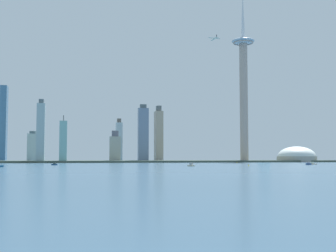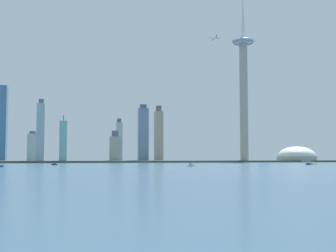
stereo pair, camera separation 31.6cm
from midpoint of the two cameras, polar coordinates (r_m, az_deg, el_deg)
name	(u,v)px [view 2 (the right image)]	position (r m, az deg, el deg)	size (l,w,h in m)	color
ground_plane	(252,169)	(429.41, 10.64, -5.38)	(6000.00, 6000.00, 0.00)	#2C495E
waterfront_pier	(158,161)	(897.90, -1.23, -4.51)	(746.23, 63.14, 3.99)	#435144
observation_tower	(244,79)	(968.48, 9.54, 5.88)	(47.76, 47.76, 370.23)	#A9988D
stadium_dome	(297,157)	(1005.91, 15.97, -3.79)	(83.72, 83.72, 41.83)	gray
skyscraper_0	(159,136)	(964.48, -1.18, -1.22)	(15.98, 25.81, 120.44)	tan
skyscraper_1	(32,147)	(955.51, -16.76, -2.62)	(20.20, 14.37, 63.47)	#96AEB1
skyscraper_2	(115,148)	(914.47, -6.71, -2.81)	(21.36, 16.51, 63.80)	#979D94
skyscraper_3	(143,134)	(928.04, -3.16, -1.07)	(21.42, 12.96, 119.38)	slate
skyscraper_4	(119,142)	(951.85, -6.22, -1.98)	(12.94, 21.69, 91.45)	#9DB6C2
skyscraper_5	(63,142)	(868.74, -13.11, -1.96)	(13.94, 15.16, 89.44)	#76ADAB
skyscraper_6	(3,124)	(1000.52, -20.08, 0.25)	(13.41, 26.45, 159.66)	teal
skyscraper_7	(264,143)	(1064.97, 12.06, -2.17)	(19.42, 22.61, 88.35)	#76B2C6
skyscraper_8	(41,132)	(879.38, -15.77, -0.78)	(14.71, 26.69, 119.43)	#8EAAB0
boat_0	(309,164)	(670.30, 17.37, -4.58)	(4.87, 8.81, 4.07)	navy
boat_1	(191,165)	(541.43, 2.95, -4.94)	(8.62, 8.14, 4.61)	beige
boat_2	(54,164)	(629.98, -14.16, -4.68)	(8.26, 4.46, 4.57)	#284F78
boat_4	(312,164)	(699.65, 17.71, -4.55)	(15.44, 9.70, 3.93)	beige
channel_buoy_0	(193,163)	(785.00, 3.18, -4.67)	(1.60, 1.60, 1.92)	#E54C19
channel_buoy_1	(249,165)	(569.11, 10.17, -4.89)	(1.83, 1.83, 2.14)	yellow
channel_buoy_2	(237,162)	(818.82, 8.72, -4.57)	(1.43, 1.43, 2.55)	yellow
airplane	(214,39)	(965.53, 5.87, 10.93)	(27.62, 25.85, 7.79)	#A6BFBB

